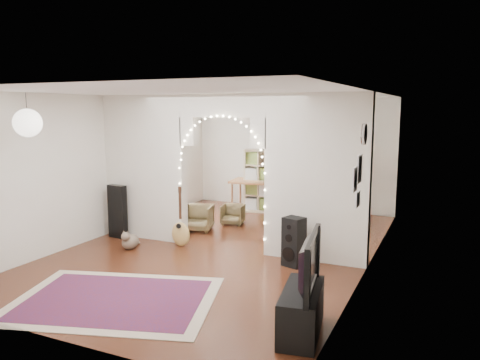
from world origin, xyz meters
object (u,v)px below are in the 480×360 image
at_px(bookcase, 275,181).
at_px(dining_chair_right, 233,215).
at_px(floor_speaker, 294,242).
at_px(dining_chair_left, 198,218).
at_px(media_console, 301,311).
at_px(dining_table, 257,183).
at_px(acoustic_guitar, 181,224).

height_order(bookcase, dining_chair_right, bookcase).
distance_m(floor_speaker, dining_chair_left, 2.74).
height_order(floor_speaker, media_console, floor_speaker).
distance_m(bookcase, dining_table, 0.44).
bearing_deg(media_console, dining_table, 107.68).
relative_size(acoustic_guitar, dining_chair_right, 1.95).
relative_size(acoustic_guitar, dining_table, 0.72).
relative_size(floor_speaker, media_console, 0.78).
bearing_deg(dining_chair_right, acoustic_guitar, -106.49).
distance_m(floor_speaker, dining_table, 4.01).
bearing_deg(floor_speaker, dining_table, 138.66).
height_order(dining_table, dining_chair_left, dining_table).
bearing_deg(acoustic_guitar, dining_chair_left, 96.09).
xyz_separation_m(acoustic_guitar, media_console, (2.94, -2.27, -0.15)).
bearing_deg(media_console, bookcase, 103.79).
bearing_deg(acoustic_guitar, bookcase, 73.34).
bearing_deg(dining_chair_right, media_console, -67.33).
height_order(floor_speaker, dining_chair_left, floor_speaker).
height_order(floor_speaker, dining_chair_right, floor_speaker).
bearing_deg(dining_table, bookcase, 4.65).
height_order(bookcase, dining_table, bookcase).
height_order(dining_table, dining_chair_right, dining_table).
bearing_deg(dining_table, dining_chair_right, -95.35).
bearing_deg(floor_speaker, dining_chair_left, 170.47).
bearing_deg(bookcase, dining_chair_right, -119.19).
relative_size(acoustic_guitar, dining_chair_left, 1.60).
relative_size(floor_speaker, bookcase, 0.52).
bearing_deg(dining_table, acoustic_guitar, -98.98).
distance_m(acoustic_guitar, dining_chair_right, 1.85).
xyz_separation_m(acoustic_guitar, dining_chair_left, (-0.26, 1.09, -0.14)).
distance_m(bookcase, dining_chair_right, 1.65).
bearing_deg(bookcase, media_console, -81.71).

